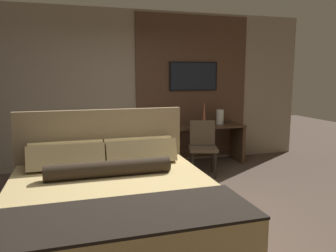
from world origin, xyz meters
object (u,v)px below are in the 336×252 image
(bed, at_px, (113,205))
(desk_chair, at_px, (203,143))
(vase_tall, at_px, (204,113))
(tv, at_px, (193,76))
(desk, at_px, (197,137))
(vase_short, at_px, (220,117))

(bed, height_order, desk_chair, bed)
(bed, height_order, vase_tall, bed)
(tv, relative_size, desk_chair, 1.06)
(desk, height_order, tv, tv)
(bed, xyz_separation_m, vase_tall, (2.01, 2.41, 0.59))
(bed, xyz_separation_m, tv, (1.89, 2.68, 1.27))
(desk, distance_m, vase_short, 0.59)
(desk, relative_size, desk_chair, 1.89)
(bed, distance_m, tv, 3.51)
(bed, bearing_deg, tv, 54.85)
(desk, xyz_separation_m, vase_short, (0.45, -0.01, 0.37))
(tv, distance_m, desk_chair, 1.42)
(desk_chair, xyz_separation_m, vase_tall, (0.29, 0.63, 0.41))
(desk, bearing_deg, tv, 90.00)
(vase_tall, bearing_deg, desk_chair, -114.34)
(desk_chair, bearing_deg, vase_short, 63.39)
(desk, bearing_deg, desk_chair, -104.13)
(bed, height_order, tv, tv)
(bed, bearing_deg, desk_chair, 46.01)
(vase_tall, xyz_separation_m, vase_short, (0.33, 0.02, -0.08))
(vase_short, bearing_deg, vase_tall, -176.96)
(desk, height_order, desk_chair, desk_chair)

